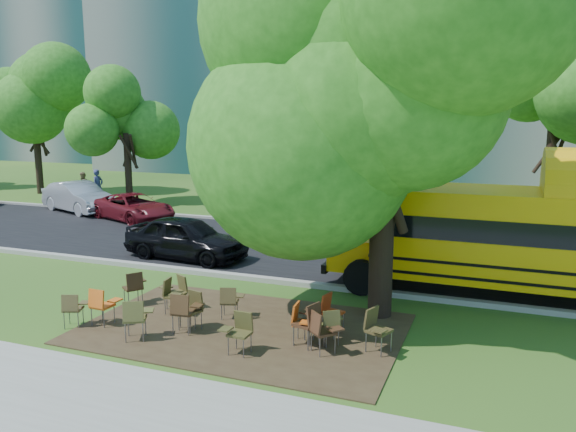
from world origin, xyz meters
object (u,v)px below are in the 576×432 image
at_px(pedestrian_b, 83,186).
at_px(chair_8, 134,285).
at_px(pedestrian_a, 98,186).
at_px(bg_car_silver, 79,197).
at_px(chair_10, 172,292).
at_px(black_car, 186,238).
at_px(chair_0, 73,306).
at_px(bg_car_red, 134,207).
at_px(chair_13, 331,323).
at_px(chair_11, 230,299).
at_px(chair_1, 102,303).
at_px(chair_7, 322,329).
at_px(chair_12, 331,309).
at_px(main_tree, 386,100).
at_px(chair_3, 191,306).
at_px(chair_14, 376,326).
at_px(chair_9, 177,289).
at_px(chair_2, 136,316).
at_px(chair_4, 184,309).
at_px(chair_5, 240,329).
at_px(chair_6, 309,320).
at_px(chair_15, 301,319).

bearing_deg(pedestrian_b, chair_8, 31.53).
bearing_deg(pedestrian_a, bg_car_silver, -153.33).
xyz_separation_m(chair_10, black_car, (-2.43, 4.68, 0.18)).
bearing_deg(bg_car_silver, chair_0, -119.32).
bearing_deg(bg_car_red, chair_13, -107.99).
relative_size(chair_11, bg_car_red, 0.18).
distance_m(chair_1, chair_7, 5.10).
height_order(chair_12, pedestrian_b, pedestrian_b).
distance_m(main_tree, chair_3, 6.30).
height_order(chair_14, pedestrian_a, pedestrian_a).
height_order(chair_8, bg_car_red, bg_car_red).
relative_size(main_tree, pedestrian_b, 5.58).
xyz_separation_m(chair_9, chair_14, (5.08, -0.77, 0.03)).
relative_size(chair_0, chair_10, 0.92).
bearing_deg(chair_2, pedestrian_b, 106.47).
bearing_deg(chair_7, chair_8, -149.43).
distance_m(chair_11, black_car, 6.00).
relative_size(main_tree, chair_4, 9.31).
height_order(chair_0, chair_13, chair_0).
relative_size(chair_1, chair_14, 0.97).
distance_m(chair_14, black_car, 9.08).
relative_size(chair_1, chair_5, 1.04).
distance_m(chair_2, chair_10, 1.71).
bearing_deg(pedestrian_a, chair_6, -124.21).
bearing_deg(chair_7, chair_1, -134.04).
relative_size(chair_0, chair_9, 0.92).
relative_size(bg_car_silver, pedestrian_a, 2.48).
height_order(chair_11, pedestrian_a, pedestrian_a).
bearing_deg(bg_car_silver, chair_12, -103.15).
height_order(chair_15, black_car, black_car).
bearing_deg(chair_13, chair_4, 156.37).
relative_size(chair_3, chair_4, 0.97).
height_order(main_tree, chair_8, main_tree).
height_order(chair_7, chair_10, chair_7).
height_order(chair_5, bg_car_silver, bg_car_silver).
distance_m(chair_4, chair_12, 3.20).
bearing_deg(chair_13, main_tree, 40.07).
bearing_deg(chair_2, chair_4, 16.60).
bearing_deg(black_car, main_tree, -108.22).
bearing_deg(chair_1, chair_5, -1.40).
bearing_deg(chair_3, chair_10, -21.82).
height_order(chair_11, chair_12, chair_12).
bearing_deg(chair_4, main_tree, 29.26).
bearing_deg(chair_0, chair_10, 22.42).
bearing_deg(pedestrian_a, chair_12, -122.01).
distance_m(chair_2, chair_5, 2.32).
bearing_deg(chair_13, chair_14, -37.69).
distance_m(chair_2, chair_13, 4.09).
distance_m(chair_3, pedestrian_b, 21.77).
relative_size(chair_1, bg_car_red, 0.20).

